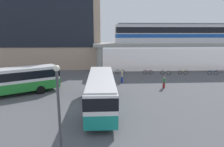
% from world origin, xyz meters
% --- Properties ---
extents(ground_plane, '(120.00, 120.00, 0.00)m').
position_xyz_m(ground_plane, '(0.00, 10.00, 0.00)').
color(ground_plane, '#515156').
extents(station_building, '(25.98, 13.97, 16.68)m').
position_xyz_m(station_building, '(-11.85, 26.57, 8.34)').
color(station_building, tan).
rests_on(station_building, ground_plane).
extents(elevated_platform, '(30.98, 5.92, 5.25)m').
position_xyz_m(elevated_platform, '(15.25, 19.74, 4.51)').
color(elevated_platform, '#9E9B93').
rests_on(elevated_platform, ground_plane).
extents(train, '(23.87, 2.96, 3.84)m').
position_xyz_m(train, '(15.98, 19.74, 7.22)').
color(train, silver).
rests_on(train, elevated_platform).
extents(bus_main, '(2.81, 11.05, 3.22)m').
position_xyz_m(bus_main, '(1.16, -0.31, 1.99)').
color(bus_main, teal).
rests_on(bus_main, ground_plane).
extents(bus_secondary, '(10.93, 7.46, 3.22)m').
position_xyz_m(bus_secondary, '(-9.48, 4.23, 1.99)').
color(bus_secondary, '#268C33').
rests_on(bus_secondary, ground_plane).
extents(bicycle_green, '(1.74, 0.52, 1.04)m').
position_xyz_m(bicycle_green, '(4.64, 15.75, 0.36)').
color(bicycle_green, black).
rests_on(bicycle_green, ground_plane).
extents(bicycle_blue, '(1.77, 0.36, 1.04)m').
position_xyz_m(bicycle_blue, '(20.96, 13.96, 0.36)').
color(bicycle_blue, black).
rests_on(bicycle_blue, ground_plane).
extents(bicycle_silver, '(1.68, 0.74, 1.04)m').
position_xyz_m(bicycle_silver, '(12.61, 14.41, 0.36)').
color(bicycle_silver, black).
rests_on(bicycle_silver, ground_plane).
extents(bicycle_red, '(1.79, 0.25, 1.04)m').
position_xyz_m(bicycle_red, '(9.54, 15.12, 0.36)').
color(bicycle_red, black).
rests_on(bicycle_red, ground_plane).
extents(bicycle_orange, '(1.79, 0.08, 1.04)m').
position_xyz_m(bicycle_orange, '(15.73, 14.48, 0.36)').
color(bicycle_orange, black).
rests_on(bicycle_orange, ground_plane).
extents(pedestrian_waiting_near_stop, '(0.48, 0.45, 1.84)m').
position_xyz_m(pedestrian_waiting_near_stop, '(0.03, 10.19, 0.87)').
color(pedestrian_waiting_near_stop, gray).
rests_on(pedestrian_waiting_near_stop, ground_plane).
extents(pedestrian_near_building, '(0.34, 0.45, 1.83)m').
position_xyz_m(pedestrian_near_building, '(4.26, 9.33, 0.87)').
color(pedestrian_near_building, navy).
rests_on(pedestrian_near_building, ground_plane).
extents(pedestrian_by_bike_rack, '(0.32, 0.40, 1.58)m').
position_xyz_m(pedestrian_by_bike_rack, '(9.60, 6.20, 0.73)').
color(pedestrian_by_bike_rack, maroon).
rests_on(pedestrian_by_bike_rack, ground_plane).
extents(lamp_post, '(0.36, 0.36, 5.62)m').
position_xyz_m(lamp_post, '(-1.26, -7.86, 3.36)').
color(lamp_post, '#3F3F44').
rests_on(lamp_post, ground_plane).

